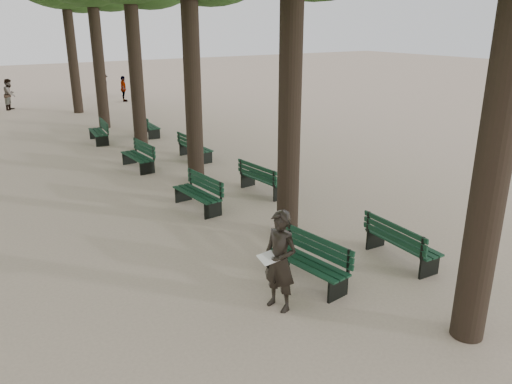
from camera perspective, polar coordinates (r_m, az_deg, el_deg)
ground at (r=9.31m, az=7.01°, el=-12.78°), size 120.00×120.00×0.00m
bench_left_0 at (r=9.89m, az=5.90°, el=-8.89°), size 0.81×1.86×0.92m
bench_left_1 at (r=13.67m, az=-6.71°, el=-0.86°), size 0.72×1.84×0.92m
bench_left_2 at (r=17.80m, az=-13.35°, el=3.43°), size 0.66×1.83×0.92m
bench_left_3 at (r=22.25m, az=-17.54°, el=6.11°), size 0.76×1.85×0.92m
bench_right_0 at (r=11.12m, az=16.25°, el=-6.32°), size 0.67×1.83×0.92m
bench_right_1 at (r=14.86m, az=0.89°, el=0.89°), size 0.73×1.84×0.92m
bench_right_2 at (r=18.73m, az=-6.93°, el=4.57°), size 0.64×1.82×0.92m
bench_right_3 at (r=23.03m, az=-12.18°, el=6.98°), size 0.67×1.83×0.92m
man_with_map at (r=8.76m, az=2.75°, el=-7.89°), size 0.72×0.81×1.85m
pedestrian_b at (r=36.35m, az=-16.96°, el=11.63°), size 0.56×1.03×1.52m
pedestrian_c at (r=33.49m, az=-14.90°, el=11.33°), size 0.59×0.99×1.60m
pedestrian_a at (r=32.58m, az=-26.31°, el=9.97°), size 0.73×0.92×1.76m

